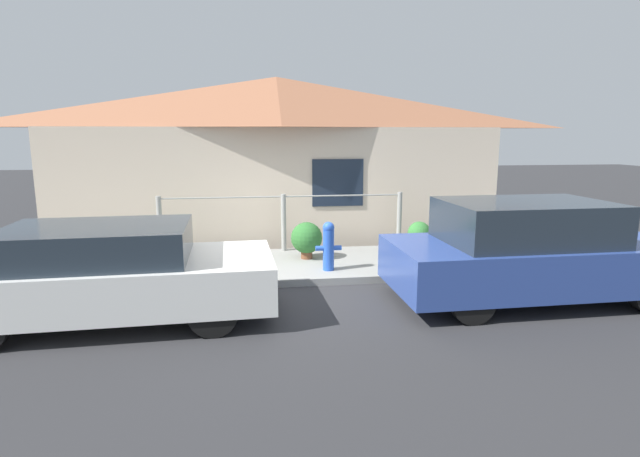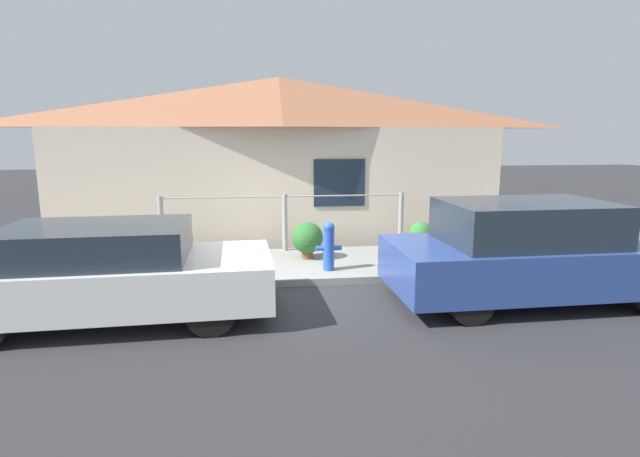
# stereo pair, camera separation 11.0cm
# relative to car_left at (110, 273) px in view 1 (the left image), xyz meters

# --- Properties ---
(ground_plane) EXTENTS (60.00, 60.00, 0.00)m
(ground_plane) POSITION_rel_car_left_xyz_m (2.51, 1.10, -0.65)
(ground_plane) COLOR #2D2D30
(sidewalk) EXTENTS (24.00, 2.27, 0.12)m
(sidewalk) POSITION_rel_car_left_xyz_m (2.51, 2.24, -0.59)
(sidewalk) COLOR gray
(sidewalk) RESTS_ON ground_plane
(house) EXTENTS (10.07, 2.23, 3.70)m
(house) POSITION_rel_car_left_xyz_m (2.51, 4.81, 2.29)
(house) COLOR beige
(house) RESTS_ON ground_plane
(fence) EXTENTS (4.90, 0.10, 1.15)m
(fence) POSITION_rel_car_left_xyz_m (2.51, 3.22, 0.10)
(fence) COLOR #999993
(fence) RESTS_ON sidewalk
(car_left) EXTENTS (4.20, 1.92, 1.28)m
(car_left) POSITION_rel_car_left_xyz_m (0.00, 0.00, 0.00)
(car_left) COLOR white
(car_left) RESTS_ON ground_plane
(car_right) EXTENTS (4.24, 1.84, 1.49)m
(car_right) POSITION_rel_car_left_xyz_m (5.92, 0.00, 0.08)
(car_right) COLOR #2D4793
(car_right) RESTS_ON ground_plane
(fire_hydrant) EXTENTS (0.45, 0.20, 0.85)m
(fire_hydrant) POSITION_rel_car_left_xyz_m (3.16, 1.62, -0.09)
(fire_hydrant) COLOR blue
(fire_hydrant) RESTS_ON sidewalk
(potted_plant_near_hydrant) EXTENTS (0.59, 0.59, 0.69)m
(potted_plant_near_hydrant) POSITION_rel_car_left_xyz_m (2.89, 2.49, -0.14)
(potted_plant_near_hydrant) COLOR brown
(potted_plant_near_hydrant) RESTS_ON sidewalk
(potted_plant_by_fence) EXTENTS (0.40, 0.40, 0.55)m
(potted_plant_by_fence) POSITION_rel_car_left_xyz_m (0.54, 2.92, -0.23)
(potted_plant_by_fence) COLOR slate
(potted_plant_by_fence) RESTS_ON sidewalk
(potted_plant_corner) EXTENTS (0.46, 0.46, 0.60)m
(potted_plant_corner) POSITION_rel_car_left_xyz_m (5.19, 2.76, -0.20)
(potted_plant_corner) COLOR brown
(potted_plant_corner) RESTS_ON sidewalk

